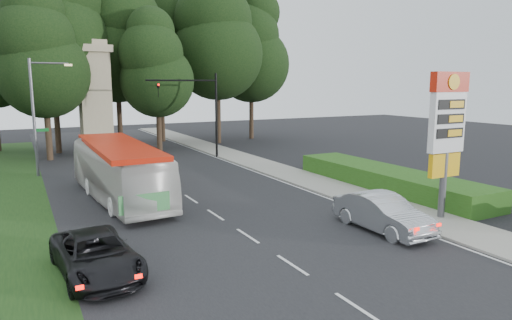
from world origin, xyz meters
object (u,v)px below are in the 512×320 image
gas_station_pylon (447,125)px  monument (95,98)px  streetlight_signs (37,112)px  sedan_silver (382,213)px  traffic_signal_mast (202,104)px  transit_bus (119,172)px  suv_charcoal (96,255)px

gas_station_pylon → monument: (-11.20, 28.01, 0.66)m
streetlight_signs → sedan_silver: streetlight_signs is taller
traffic_signal_mast → streetlight_signs: 12.83m
transit_bus → sedan_silver: (8.99, -10.71, -0.77)m
gas_station_pylon → monument: bearing=111.8°
traffic_signal_mast → transit_bus: 14.90m
streetlight_signs → sedan_silver: bearing=-58.1°
streetlight_signs → transit_bus: streetlight_signs is taller
streetlight_signs → monument: bearing=58.0°
traffic_signal_mast → suv_charcoal: traffic_signal_mast is taller
traffic_signal_mast → transit_bus: traffic_signal_mast is taller
gas_station_pylon → streetlight_signs: 25.74m
suv_charcoal → traffic_signal_mast: bearing=55.7°
transit_bus → monument: bearing=80.9°
streetlight_signs → suv_charcoal: bearing=-87.6°
monument → transit_bus: bearing=-94.9°
gas_station_pylon → sedan_silver: gas_station_pylon is taller
monument → transit_bus: (-1.49, -17.33, -3.53)m
transit_bus → gas_station_pylon: bearing=-44.2°
transit_bus → suv_charcoal: bearing=-109.6°
monument → streetlight_signs: bearing=-122.0°
traffic_signal_mast → streetlight_signs: (-12.67, -1.99, -0.23)m
transit_bus → suv_charcoal: transit_bus is taller
gas_station_pylon → traffic_signal_mast: 22.29m
gas_station_pylon → monument: monument is taller
streetlight_signs → transit_bus: size_ratio=0.71×
monument → transit_bus: size_ratio=0.89×
traffic_signal_mast → sedan_silver: bearing=-90.5°
gas_station_pylon → traffic_signal_mast: traffic_signal_mast is taller
sedan_silver → suv_charcoal: sedan_silver is taller
transit_bus → streetlight_signs: bearing=106.4°
traffic_signal_mast → transit_bus: bearing=-129.0°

